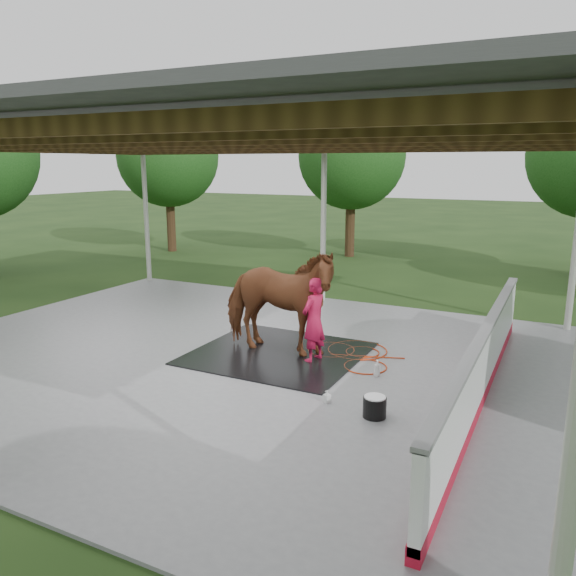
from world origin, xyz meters
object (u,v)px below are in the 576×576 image
at_px(horse, 278,301).
at_px(handler, 314,320).
at_px(dasher_board, 483,366).
at_px(wash_bucket, 375,406).

xyz_separation_m(horse, handler, (0.75, -0.05, -0.26)).
height_order(dasher_board, wash_bucket, dasher_board).
bearing_deg(horse, dasher_board, -100.24).
xyz_separation_m(handler, wash_bucket, (1.70, -1.70, -0.61)).
bearing_deg(handler, wash_bucket, 57.15).
distance_m(horse, handler, 0.79).
xyz_separation_m(dasher_board, handler, (-2.95, 0.45, 0.22)).
relative_size(horse, wash_bucket, 7.22).
distance_m(dasher_board, horse, 3.76).
bearing_deg(handler, horse, -81.32).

